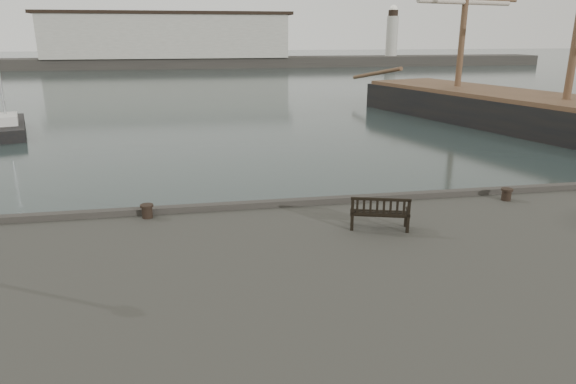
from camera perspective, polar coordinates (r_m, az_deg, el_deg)
name	(u,v)px	position (r m, az deg, el deg)	size (l,w,h in m)	color
ground	(320,248)	(16.62, 3.60, -6.21)	(400.00, 400.00, 0.00)	black
breakwater	(186,45)	(106.81, -11.22, 15.69)	(140.00, 9.50, 12.20)	#383530
bench	(379,219)	(13.98, 10.12, -2.94)	(1.65, 0.97, 0.90)	black
bollard_left	(147,211)	(15.15, -15.38, -2.07)	(0.37, 0.37, 0.39)	black
bollard_right	(507,194)	(17.55, 23.11, -0.25)	(0.36, 0.36, 0.38)	black
yacht_d	(8,130)	(40.36, -28.65, 6.05)	(4.28, 8.23, 10.23)	black
tall_ship_main	(562,125)	(39.44, 28.17, 6.58)	(16.75, 35.83, 26.45)	black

